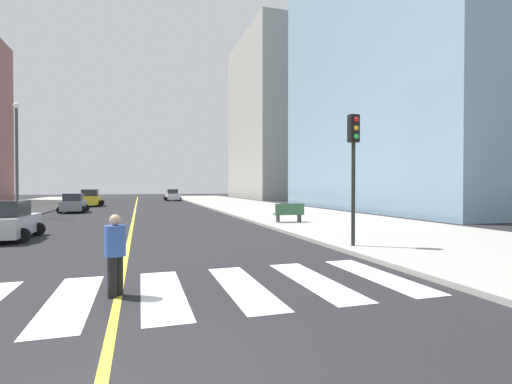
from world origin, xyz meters
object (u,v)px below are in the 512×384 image
Objects in this scene: car_silver_nearest at (7,222)px; traffic_light_near_corner at (354,154)px; park_bench at (289,213)px; street_lamp at (17,150)px; car_white_fourth at (172,195)px; car_yellow_second at (91,198)px; car_gray_third at (74,204)px; pedestrian_crossing at (115,251)px.

traffic_light_near_corner is at bearing -26.12° from car_silver_nearest.
street_lamp is (-17.02, 9.98, 4.23)m from park_bench.
street_lamp reaches higher than traffic_light_near_corner.
park_bench is (1.15, 8.99, -2.81)m from traffic_light_near_corner.
car_white_fourth is 40.05m from park_bench.
traffic_light_near_corner reaches higher than park_bench.
street_lamp is (-15.88, 18.97, 1.42)m from traffic_light_near_corner.
car_white_fourth is 0.51× the size of street_lamp.
park_bench is 0.22× the size of street_lamp.
car_white_fourth is at bearing 65.86° from street_lamp.
car_white_fourth reaches higher than park_bench.
car_white_fourth is (10.33, 14.24, -0.05)m from car_yellow_second.
traffic_light_near_corner is at bearing -62.34° from car_gray_third.
pedestrian_crossing is at bearing -70.61° from street_lamp.
park_bench is 1.06× the size of pedestrian_crossing.
pedestrian_crossing is at bearing -82.94° from car_yellow_second.
car_silver_nearest is 0.47× the size of street_lamp.
pedestrian_crossing reaches higher than car_gray_third.
car_yellow_second reaches higher than car_white_fourth.
car_yellow_second is 16.46m from street_lamp.
car_yellow_second reaches higher than pedestrian_crossing.
car_yellow_second reaches higher than car_gray_third.
pedestrian_crossing is at bearing 148.61° from park_bench.
pedestrian_crossing is 24.27m from street_lamp.
pedestrian_crossing is at bearing -63.25° from car_silver_nearest.
car_yellow_second reaches higher than car_silver_nearest.
street_lamp is (-13.40, -29.91, 4.06)m from car_white_fourth.
car_yellow_second is 29.20m from park_bench.
car_gray_third is 2.05× the size of park_bench.
traffic_light_near_corner is 24.77m from street_lamp.
car_yellow_second is 17.59m from car_white_fourth.
car_gray_third is at bearing 65.02° from car_white_fourth.
traffic_light_near_corner is (12.87, -6.52, 2.70)m from car_silver_nearest.
traffic_light_near_corner is 9.08m from pedestrian_crossing.
street_lamp is at bearing 57.99° from pedestrian_crossing.
car_white_fourth is 52.78m from pedestrian_crossing.
car_white_fourth is 33.03m from street_lamp.
car_silver_nearest is 28.12m from car_yellow_second.
park_bench is at bearing -97.28° from traffic_light_near_corner.
street_lamp is at bearing -101.29° from car_yellow_second.
traffic_light_near_corner is 2.59× the size of park_bench.
street_lamp is at bearing -50.07° from traffic_light_near_corner.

